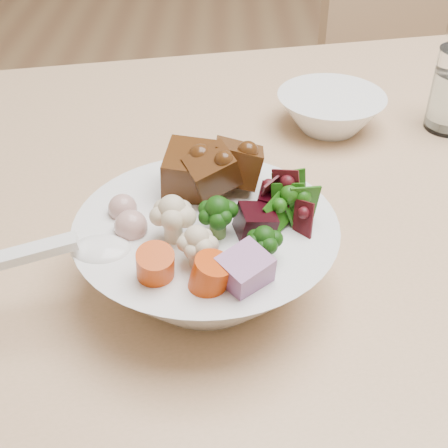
# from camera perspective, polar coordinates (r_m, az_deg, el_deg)

# --- Properties ---
(chair_far) EXTENTS (0.49, 0.49, 0.78)m
(chair_far) POSITION_cam_1_polar(r_m,az_deg,el_deg) (1.54, 15.91, 8.82)
(chair_far) COLOR tan
(chair_far) RESTS_ON ground
(food_bowl) EXTENTS (0.24, 0.24, 0.13)m
(food_bowl) POSITION_cam_1_polar(r_m,az_deg,el_deg) (0.58, -1.43, -2.26)
(food_bowl) COLOR white
(food_bowl) RESTS_ON dining_table
(soup_spoon) EXTENTS (0.15, 0.06, 0.03)m
(soup_spoon) POSITION_cam_1_polar(r_m,az_deg,el_deg) (0.54, -13.01, -2.53)
(soup_spoon) COLOR white
(soup_spoon) RESTS_ON food_bowl
(side_bowl) EXTENTS (0.14, 0.14, 0.05)m
(side_bowl) POSITION_cam_1_polar(r_m,az_deg,el_deg) (0.86, 9.69, 10.09)
(side_bowl) COLOR white
(side_bowl) RESTS_ON dining_table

